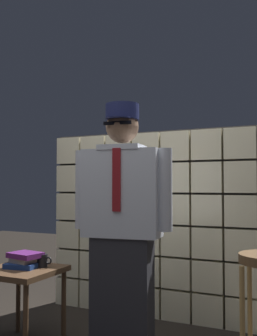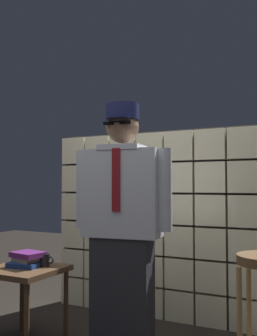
% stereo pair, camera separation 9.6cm
% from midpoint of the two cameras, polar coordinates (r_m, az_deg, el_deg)
% --- Properties ---
extents(glass_block_wall, '(1.98, 0.10, 1.70)m').
position_cam_midpoint_polar(glass_block_wall, '(3.65, 4.06, -8.03)').
color(glass_block_wall, beige).
rests_on(glass_block_wall, ground).
extents(standing_person, '(0.70, 0.32, 1.73)m').
position_cam_midpoint_polar(standing_person, '(2.70, 0.13, -8.38)').
color(standing_person, '#28282D').
rests_on(standing_person, ground).
extents(side_table, '(0.52, 0.52, 0.57)m').
position_cam_midpoint_polar(side_table, '(3.14, -13.90, -15.12)').
color(side_table, '#513823').
rests_on(side_table, ground).
extents(book_stack, '(0.27, 0.23, 0.11)m').
position_cam_midpoint_polar(book_stack, '(3.13, -13.58, -12.68)').
color(book_stack, navy).
rests_on(book_stack, side_table).
extents(coffee_mug, '(0.13, 0.08, 0.09)m').
position_cam_midpoint_polar(coffee_mug, '(3.12, -11.09, -12.88)').
color(coffee_mug, black).
rests_on(coffee_mug, side_table).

